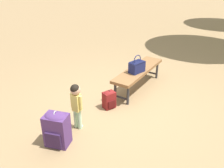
{
  "coord_description": "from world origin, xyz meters",
  "views": [
    {
      "loc": [
        3.22,
        2.05,
        2.4
      ],
      "look_at": [
        0.09,
        -0.22,
        0.45
      ],
      "focal_mm": 38.08,
      "sensor_mm": 36.0,
      "label": 1
    }
  ],
  "objects_px": {
    "backpack_large": "(57,128)",
    "backpack_small": "(109,99)",
    "handbag": "(137,66)",
    "child_standing": "(76,100)",
    "park_bench": "(138,71)"
  },
  "relations": [
    {
      "from": "backpack_large",
      "to": "backpack_small",
      "type": "height_order",
      "value": "backpack_large"
    },
    {
      "from": "handbag",
      "to": "backpack_large",
      "type": "height_order",
      "value": "handbag"
    },
    {
      "from": "handbag",
      "to": "backpack_large",
      "type": "bearing_deg",
      "value": -2.57
    },
    {
      "from": "backpack_small",
      "to": "child_standing",
      "type": "bearing_deg",
      "value": -3.15
    },
    {
      "from": "park_bench",
      "to": "child_standing",
      "type": "relative_size",
      "value": 2.04
    },
    {
      "from": "child_standing",
      "to": "backpack_small",
      "type": "xyz_separation_m",
      "value": [
        -0.8,
        0.04,
        -0.34
      ]
    },
    {
      "from": "backpack_large",
      "to": "child_standing",
      "type": "bearing_deg",
      "value": -175.82
    },
    {
      "from": "park_bench",
      "to": "backpack_small",
      "type": "xyz_separation_m",
      "value": [
        0.99,
        -0.03,
        -0.21
      ]
    },
    {
      "from": "child_standing",
      "to": "backpack_large",
      "type": "height_order",
      "value": "child_standing"
    },
    {
      "from": "park_bench",
      "to": "backpack_small",
      "type": "relative_size",
      "value": 4.41
    },
    {
      "from": "park_bench",
      "to": "handbag",
      "type": "distance_m",
      "value": 0.25
    },
    {
      "from": "park_bench",
      "to": "child_standing",
      "type": "bearing_deg",
      "value": -2.48
    },
    {
      "from": "park_bench",
      "to": "handbag",
      "type": "height_order",
      "value": "handbag"
    },
    {
      "from": "park_bench",
      "to": "backpack_large",
      "type": "bearing_deg",
      "value": -1.11
    },
    {
      "from": "child_standing",
      "to": "backpack_large",
      "type": "xyz_separation_m",
      "value": [
        0.46,
        0.03,
        -0.24
      ]
    }
  ]
}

